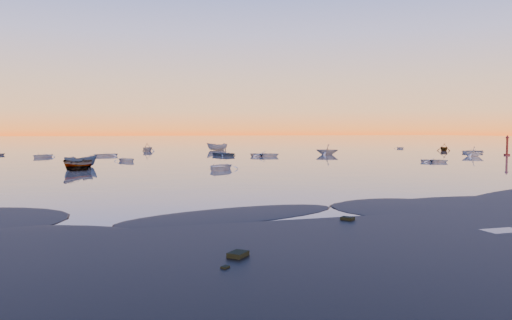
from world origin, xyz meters
name	(u,v)px	position (x,y,z in m)	size (l,w,h in m)	color
ground	(169,147)	(0.00, 100.00, 0.00)	(600.00, 600.00, 0.00)	slate
mud_lobes	(405,207)	(0.00, -1.00, 0.01)	(140.00, 6.00, 0.07)	black
moored_fleet	(206,157)	(0.00, 53.00, 0.00)	(124.00, 58.00, 1.20)	silver
boat_near_left	(127,162)	(-12.51, 44.58, 0.00)	(3.72, 1.55, 0.93)	silver
boat_near_center	(81,167)	(-17.95, 35.80, 0.00)	(3.81, 1.61, 1.32)	#324861
boat_near_right	(473,156)	(41.49, 42.39, 0.00)	(3.40, 1.53, 1.19)	silver
channel_marker	(507,147)	(49.38, 43.54, 1.39)	(0.99, 0.99, 3.53)	#47110F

